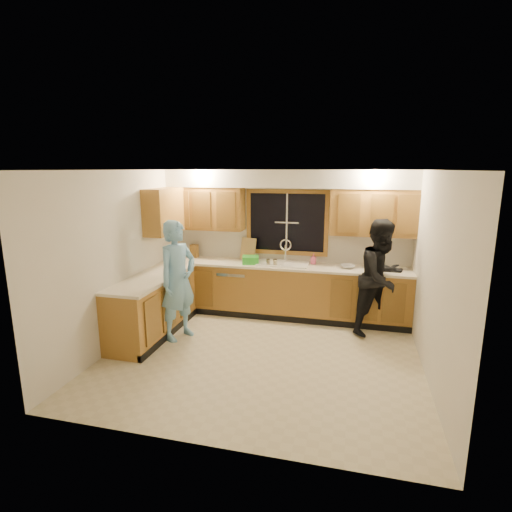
{
  "coord_description": "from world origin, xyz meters",
  "views": [
    {
      "loc": [
        1.15,
        -4.93,
        2.52
      ],
      "look_at": [
        -0.24,
        0.65,
        1.25
      ],
      "focal_mm": 28.0,
      "sensor_mm": 36.0,
      "label": 1
    }
  ],
  "objects_px": {
    "man": "(178,280)",
    "bowl": "(347,266)",
    "woman": "(381,278)",
    "knife_block": "(194,251)",
    "dishwasher": "(236,289)",
    "soap_bottle": "(313,259)",
    "sink": "(283,267)",
    "stove": "(134,319)",
    "dish_crate": "(251,260)"
  },
  "relations": [
    {
      "from": "knife_block",
      "to": "soap_bottle",
      "type": "xyz_separation_m",
      "value": [
        2.18,
        -0.0,
        -0.03
      ]
    },
    {
      "from": "dishwasher",
      "to": "dish_crate",
      "type": "bearing_deg",
      "value": -12.77
    },
    {
      "from": "woman",
      "to": "sink",
      "type": "bearing_deg",
      "value": 118.53
    },
    {
      "from": "knife_block",
      "to": "dish_crate",
      "type": "distance_m",
      "value": 1.16
    },
    {
      "from": "woman",
      "to": "knife_block",
      "type": "xyz_separation_m",
      "value": [
        -3.27,
        0.54,
        0.14
      ]
    },
    {
      "from": "sink",
      "to": "dish_crate",
      "type": "bearing_deg",
      "value": -171.75
    },
    {
      "from": "stove",
      "to": "bowl",
      "type": "xyz_separation_m",
      "value": [
        2.87,
        1.81,
        0.5
      ]
    },
    {
      "from": "knife_block",
      "to": "dish_crate",
      "type": "bearing_deg",
      "value": -6.84
    },
    {
      "from": "woman",
      "to": "soap_bottle",
      "type": "bearing_deg",
      "value": 106.29
    },
    {
      "from": "man",
      "to": "knife_block",
      "type": "xyz_separation_m",
      "value": [
        -0.34,
        1.44,
        0.14
      ]
    },
    {
      "from": "dishwasher",
      "to": "bowl",
      "type": "bearing_deg",
      "value": 0.03
    },
    {
      "from": "woman",
      "to": "dish_crate",
      "type": "relative_size",
      "value": 6.49
    },
    {
      "from": "knife_block",
      "to": "soap_bottle",
      "type": "distance_m",
      "value": 2.18
    },
    {
      "from": "man",
      "to": "bowl",
      "type": "height_order",
      "value": "man"
    },
    {
      "from": "man",
      "to": "knife_block",
      "type": "relative_size",
      "value": 7.59
    },
    {
      "from": "woman",
      "to": "soap_bottle",
      "type": "distance_m",
      "value": 1.22
    },
    {
      "from": "stove",
      "to": "woman",
      "type": "relative_size",
      "value": 0.5
    },
    {
      "from": "dish_crate",
      "to": "bowl",
      "type": "xyz_separation_m",
      "value": [
        1.63,
        0.07,
        -0.04
      ]
    },
    {
      "from": "sink",
      "to": "knife_block",
      "type": "xyz_separation_m",
      "value": [
        -1.69,
        0.15,
        0.17
      ]
    },
    {
      "from": "dishwasher",
      "to": "dish_crate",
      "type": "height_order",
      "value": "dish_crate"
    },
    {
      "from": "dishwasher",
      "to": "knife_block",
      "type": "bearing_deg",
      "value": 169.04
    },
    {
      "from": "sink",
      "to": "knife_block",
      "type": "bearing_deg",
      "value": 175.0
    },
    {
      "from": "stove",
      "to": "bowl",
      "type": "height_order",
      "value": "bowl"
    },
    {
      "from": "soap_bottle",
      "to": "sink",
      "type": "bearing_deg",
      "value": -163.86
    },
    {
      "from": "sink",
      "to": "bowl",
      "type": "distance_m",
      "value": 1.07
    },
    {
      "from": "knife_block",
      "to": "woman",
      "type": "bearing_deg",
      "value": -4.76
    },
    {
      "from": "woman",
      "to": "knife_block",
      "type": "distance_m",
      "value": 3.32
    },
    {
      "from": "dish_crate",
      "to": "soap_bottle",
      "type": "relative_size",
      "value": 1.51
    },
    {
      "from": "stove",
      "to": "soap_bottle",
      "type": "distance_m",
      "value": 3.07
    },
    {
      "from": "stove",
      "to": "dish_crate",
      "type": "bearing_deg",
      "value": 54.53
    },
    {
      "from": "dishwasher",
      "to": "soap_bottle",
      "type": "bearing_deg",
      "value": 6.69
    },
    {
      "from": "soap_bottle",
      "to": "bowl",
      "type": "xyz_separation_m",
      "value": [
        0.57,
        -0.16,
        -0.06
      ]
    },
    {
      "from": "sink",
      "to": "man",
      "type": "xyz_separation_m",
      "value": [
        -1.35,
        -1.29,
        0.03
      ]
    },
    {
      "from": "man",
      "to": "woman",
      "type": "relative_size",
      "value": 1.0
    },
    {
      "from": "dish_crate",
      "to": "sink",
      "type": "bearing_deg",
      "value": 8.25
    },
    {
      "from": "woman",
      "to": "bowl",
      "type": "height_order",
      "value": "woman"
    },
    {
      "from": "dishwasher",
      "to": "woman",
      "type": "height_order",
      "value": "woman"
    },
    {
      "from": "man",
      "to": "bowl",
      "type": "xyz_separation_m",
      "value": [
        2.42,
        1.28,
        0.05
      ]
    },
    {
      "from": "man",
      "to": "soap_bottle",
      "type": "distance_m",
      "value": 2.34
    },
    {
      "from": "soap_bottle",
      "to": "stove",
      "type": "bearing_deg",
      "value": -139.38
    },
    {
      "from": "dishwasher",
      "to": "bowl",
      "type": "relative_size",
      "value": 3.58
    },
    {
      "from": "woman",
      "to": "stove",
      "type": "bearing_deg",
      "value": 155.34
    },
    {
      "from": "stove",
      "to": "knife_block",
      "type": "height_order",
      "value": "knife_block"
    },
    {
      "from": "stove",
      "to": "dish_crate",
      "type": "relative_size",
      "value": 3.27
    },
    {
      "from": "knife_block",
      "to": "soap_bottle",
      "type": "relative_size",
      "value": 1.3
    },
    {
      "from": "sink",
      "to": "woman",
      "type": "distance_m",
      "value": 1.63
    },
    {
      "from": "woman",
      "to": "bowl",
      "type": "xyz_separation_m",
      "value": [
        -0.52,
        0.38,
        0.05
      ]
    },
    {
      "from": "knife_block",
      "to": "bowl",
      "type": "bearing_deg",
      "value": 1.24
    },
    {
      "from": "man",
      "to": "bowl",
      "type": "relative_size",
      "value": 7.84
    },
    {
      "from": "stove",
      "to": "woman",
      "type": "xyz_separation_m",
      "value": [
        3.39,
        1.43,
        0.44
      ]
    }
  ]
}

